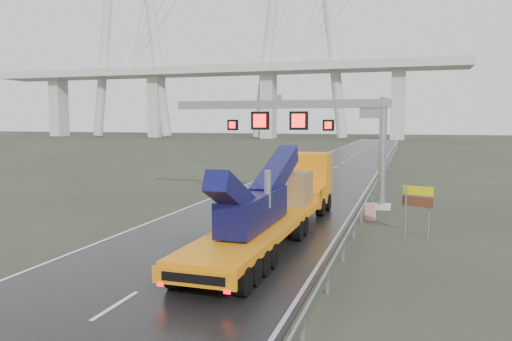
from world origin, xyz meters
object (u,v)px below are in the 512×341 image
(sign_gantry, at_px, (309,122))
(striped_barrier, at_px, (370,212))
(heavy_haul_truck, at_px, (284,198))
(exit_sign_pair, at_px, (418,201))

(sign_gantry, height_order, striped_barrier, sign_gantry)
(heavy_haul_truck, xyz_separation_m, striped_barrier, (4.10, 4.18, -1.22))
(sign_gantry, xyz_separation_m, striped_barrier, (4.39, -3.99, -5.13))
(heavy_haul_truck, relative_size, exit_sign_pair, 7.28)
(sign_gantry, xyz_separation_m, heavy_haul_truck, (0.29, -8.17, -3.90))
(striped_barrier, bearing_deg, sign_gantry, 143.33)
(sign_gantry, relative_size, heavy_haul_truck, 0.79)
(exit_sign_pair, bearing_deg, striped_barrier, 144.24)
(exit_sign_pair, bearing_deg, sign_gantry, 152.15)
(sign_gantry, distance_m, heavy_haul_truck, 9.06)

